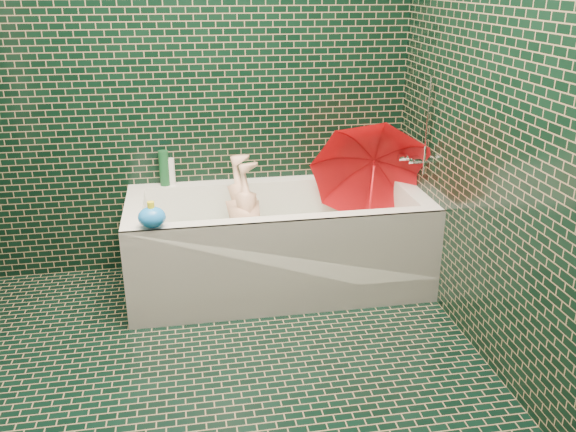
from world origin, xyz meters
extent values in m
plane|color=black|center=(0.00, 0.00, 0.00)|extent=(2.80, 2.80, 0.00)
plane|color=black|center=(0.00, 1.40, 1.25)|extent=(2.80, 0.00, 2.80)
plane|color=black|center=(0.00, -1.40, 1.25)|extent=(2.80, 0.00, 2.80)
plane|color=black|center=(1.30, 0.00, 1.25)|extent=(0.00, 2.80, 2.80)
cube|color=white|center=(0.45, 1.02, 0.07)|extent=(1.70, 0.75, 0.15)
cube|color=white|center=(0.45, 1.35, 0.35)|extent=(1.70, 0.10, 0.40)
cube|color=white|center=(0.45, 0.70, 0.35)|extent=(1.70, 0.10, 0.40)
cube|color=white|center=(1.25, 1.02, 0.35)|extent=(0.10, 0.55, 0.40)
cube|color=white|center=(-0.35, 1.02, 0.35)|extent=(0.10, 0.55, 0.40)
cube|color=white|center=(0.45, 0.66, 0.28)|extent=(1.70, 0.02, 0.55)
cube|color=#50D129|center=(0.45, 1.02, 0.16)|extent=(1.35, 0.47, 0.01)
cube|color=silver|center=(0.45, 1.02, 0.30)|extent=(1.48, 0.53, 0.00)
cylinder|color=silver|center=(1.28, 1.02, 0.73)|extent=(0.14, 0.05, 0.05)
cylinder|color=silver|center=(1.20, 1.08, 0.73)|extent=(0.05, 0.04, 0.04)
cylinder|color=silver|center=(1.27, 0.92, 0.95)|extent=(0.01, 0.01, 0.55)
imported|color=#E7B090|center=(0.29, 1.04, 0.31)|extent=(0.97, 0.44, 0.28)
imported|color=red|center=(0.99, 0.98, 0.59)|extent=(1.05, 1.04, 0.94)
imported|color=white|center=(1.25, 1.31, 0.55)|extent=(0.11, 0.11, 0.25)
imported|color=#3A1C6C|center=(1.15, 1.35, 0.55)|extent=(0.09, 0.10, 0.19)
imported|color=#154925|center=(1.21, 1.37, 0.55)|extent=(0.16, 0.16, 0.15)
cylinder|color=#154925|center=(1.11, 1.35, 0.67)|extent=(0.07, 0.07, 0.24)
cylinder|color=silver|center=(1.21, 1.32, 0.63)|extent=(0.06, 0.06, 0.16)
cylinder|color=#154925|center=(-0.18, 1.36, 0.66)|extent=(0.08, 0.08, 0.21)
cylinder|color=white|center=(-0.14, 1.37, 0.63)|extent=(0.07, 0.07, 0.16)
ellipsoid|color=yellow|center=(1.02, 1.32, 0.59)|extent=(0.10, 0.08, 0.06)
sphere|color=yellow|center=(1.06, 1.32, 0.63)|extent=(0.04, 0.04, 0.04)
cone|color=orange|center=(1.08, 1.31, 0.62)|extent=(0.02, 0.02, 0.02)
ellipsoid|color=#1A7FF0|center=(-0.24, 0.69, 0.61)|extent=(0.16, 0.14, 0.11)
cylinder|color=yellow|center=(-0.24, 0.69, 0.67)|extent=(0.03, 0.03, 0.04)
camera|label=1|loc=(-0.06, -2.18, 1.72)|focal=38.00mm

